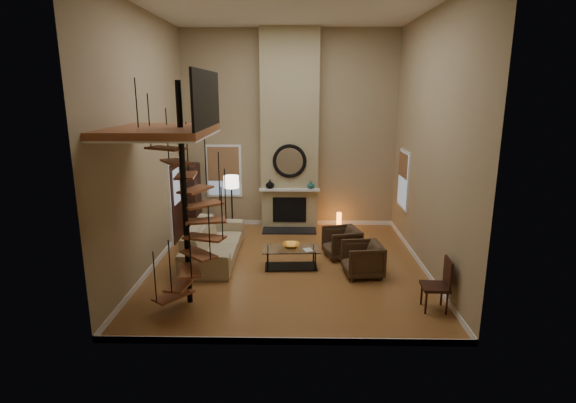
{
  "coord_description": "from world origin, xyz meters",
  "views": [
    {
      "loc": [
        0.17,
        -9.5,
        3.85
      ],
      "look_at": [
        0.0,
        0.4,
        1.4
      ],
      "focal_mm": 28.04,
      "sensor_mm": 36.0,
      "label": 1
    }
  ],
  "objects_px": {
    "coffee_table": "(291,255)",
    "armchair_far": "(366,259)",
    "accent_lamp": "(339,221)",
    "side_chair": "(440,282)",
    "sofa": "(214,242)",
    "hutch": "(192,196)",
    "armchair_near": "(345,242)",
    "floor_lamp": "(231,187)"
  },
  "relations": [
    {
      "from": "accent_lamp",
      "to": "side_chair",
      "type": "relative_size",
      "value": 0.49
    },
    {
      "from": "hutch",
      "to": "armchair_near",
      "type": "bearing_deg",
      "value": -28.33
    },
    {
      "from": "sofa",
      "to": "side_chair",
      "type": "relative_size",
      "value": 2.84
    },
    {
      "from": "sofa",
      "to": "armchair_near",
      "type": "xyz_separation_m",
      "value": [
        3.09,
        0.13,
        -0.04
      ]
    },
    {
      "from": "side_chair",
      "to": "floor_lamp",
      "type": "bearing_deg",
      "value": 137.26
    },
    {
      "from": "accent_lamp",
      "to": "coffee_table",
      "type": "bearing_deg",
      "value": -114.95
    },
    {
      "from": "floor_lamp",
      "to": "accent_lamp",
      "type": "relative_size",
      "value": 3.52
    },
    {
      "from": "armchair_near",
      "to": "armchair_far",
      "type": "bearing_deg",
      "value": 2.52
    },
    {
      "from": "hutch",
      "to": "floor_lamp",
      "type": "bearing_deg",
      "value": -36.13
    },
    {
      "from": "hutch",
      "to": "side_chair",
      "type": "bearing_deg",
      "value": -41.33
    },
    {
      "from": "hutch",
      "to": "floor_lamp",
      "type": "height_order",
      "value": "hutch"
    },
    {
      "from": "armchair_near",
      "to": "accent_lamp",
      "type": "height_order",
      "value": "armchair_near"
    },
    {
      "from": "sofa",
      "to": "coffee_table",
      "type": "height_order",
      "value": "sofa"
    },
    {
      "from": "armchair_near",
      "to": "accent_lamp",
      "type": "bearing_deg",
      "value": 163.36
    },
    {
      "from": "armchair_far",
      "to": "floor_lamp",
      "type": "height_order",
      "value": "floor_lamp"
    },
    {
      "from": "armchair_far",
      "to": "coffee_table",
      "type": "relative_size",
      "value": 0.62
    },
    {
      "from": "sofa",
      "to": "armchair_far",
      "type": "bearing_deg",
      "value": -105.9
    },
    {
      "from": "accent_lamp",
      "to": "side_chair",
      "type": "height_order",
      "value": "side_chair"
    },
    {
      "from": "accent_lamp",
      "to": "side_chair",
      "type": "bearing_deg",
      "value": -74.25
    },
    {
      "from": "hutch",
      "to": "coffee_table",
      "type": "bearing_deg",
      "value": -45.7
    },
    {
      "from": "armchair_near",
      "to": "accent_lamp",
      "type": "xyz_separation_m",
      "value": [
        0.07,
        2.15,
        -0.1
      ]
    },
    {
      "from": "armchair_near",
      "to": "side_chair",
      "type": "relative_size",
      "value": 0.8
    },
    {
      "from": "hutch",
      "to": "accent_lamp",
      "type": "height_order",
      "value": "hutch"
    },
    {
      "from": "hutch",
      "to": "accent_lamp",
      "type": "xyz_separation_m",
      "value": [
        4.18,
        -0.06,
        -0.7
      ]
    },
    {
      "from": "hutch",
      "to": "sofa",
      "type": "bearing_deg",
      "value": -66.56
    },
    {
      "from": "armchair_near",
      "to": "coffee_table",
      "type": "height_order",
      "value": "armchair_near"
    },
    {
      "from": "hutch",
      "to": "coffee_table",
      "type": "relative_size",
      "value": 1.39
    },
    {
      "from": "sofa",
      "to": "accent_lamp",
      "type": "height_order",
      "value": "sofa"
    },
    {
      "from": "hutch",
      "to": "armchair_near",
      "type": "xyz_separation_m",
      "value": [
        4.11,
        -2.21,
        -0.6
      ]
    },
    {
      "from": "floor_lamp",
      "to": "armchair_far",
      "type": "bearing_deg",
      "value": -36.83
    },
    {
      "from": "side_chair",
      "to": "sofa",
      "type": "bearing_deg",
      "value": 150.82
    },
    {
      "from": "side_chair",
      "to": "armchair_near",
      "type": "bearing_deg",
      "value": 118.24
    },
    {
      "from": "sofa",
      "to": "floor_lamp",
      "type": "distance_m",
      "value": 1.76
    },
    {
      "from": "hutch",
      "to": "sofa",
      "type": "height_order",
      "value": "hutch"
    },
    {
      "from": "sofa",
      "to": "armchair_near",
      "type": "relative_size",
      "value": 3.55
    },
    {
      "from": "armchair_far",
      "to": "accent_lamp",
      "type": "relative_size",
      "value": 1.66
    },
    {
      "from": "armchair_near",
      "to": "floor_lamp",
      "type": "xyz_separation_m",
      "value": [
        -2.84,
        1.29,
        1.06
      ]
    },
    {
      "from": "armchair_far",
      "to": "coffee_table",
      "type": "distance_m",
      "value": 1.65
    },
    {
      "from": "hutch",
      "to": "armchair_far",
      "type": "relative_size",
      "value": 2.23
    },
    {
      "from": "sofa",
      "to": "armchair_far",
      "type": "distance_m",
      "value": 3.57
    },
    {
      "from": "hutch",
      "to": "side_chair",
      "type": "distance_m",
      "value": 7.38
    },
    {
      "from": "coffee_table",
      "to": "armchair_far",
      "type": "bearing_deg",
      "value": -13.66
    }
  ]
}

